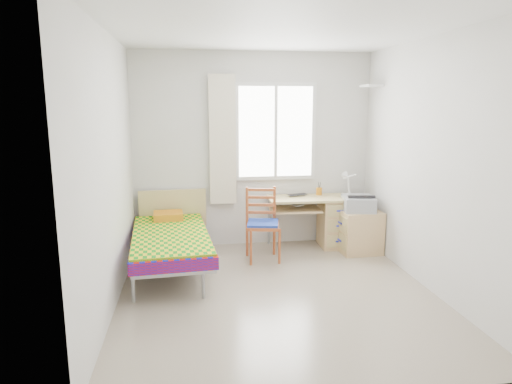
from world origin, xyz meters
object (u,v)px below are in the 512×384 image
(bed, at_px, (171,237))
(chair, at_px, (263,219))
(printer, at_px, (358,203))
(cabinet, at_px, (359,231))
(desk, at_px, (330,219))

(bed, xyz_separation_m, chair, (1.13, 0.22, 0.12))
(chair, relative_size, printer, 1.81)
(cabinet, bearing_deg, printer, 117.02)
(bed, height_order, cabinet, bed)
(desk, relative_size, chair, 1.24)
(desk, distance_m, chair, 1.06)
(desk, distance_m, printer, 0.49)
(bed, xyz_separation_m, cabinet, (2.42, 0.29, -0.11))
(bed, bearing_deg, chair, 6.97)
(bed, bearing_deg, desk, 11.61)
(cabinet, xyz_separation_m, printer, (-0.02, 0.03, 0.38))
(desk, height_order, chair, chair)
(chair, bearing_deg, bed, -157.36)
(chair, relative_size, cabinet, 1.63)
(printer, bearing_deg, bed, -163.11)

